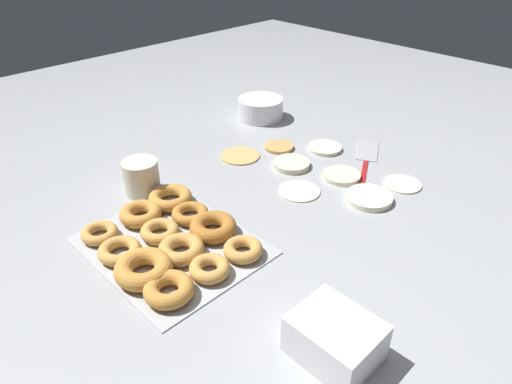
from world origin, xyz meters
TOP-DOWN VIEW (x-y plane):
  - ground_plane at (0.00, 0.00)m, footprint 3.00×3.00m
  - pancake_0 at (0.05, 0.15)m, footprint 0.10×0.10m
  - pancake_1 at (0.02, 0.01)m, footprint 0.11×0.11m
  - pancake_2 at (0.16, 0.10)m, footprint 0.12×0.12m
  - pancake_3 at (-0.09, 0.10)m, footprint 0.10×0.10m
  - pancake_4 at (-0.19, 0.15)m, footprint 0.09×0.09m
  - pancake_5 at (-0.09, 0.25)m, footprint 0.10×0.10m
  - pancake_6 at (0.18, 0.23)m, footprint 0.10×0.10m
  - pancake_7 at (-0.24, 0.03)m, footprint 0.12×0.12m
  - donut_tray at (-0.03, -0.36)m, footprint 0.37×0.31m
  - batter_bowl at (-0.40, 0.28)m, footprint 0.15×0.15m
  - container_stack at (0.38, -0.33)m, footprint 0.13×0.11m
  - paper_cup at (-0.27, -0.28)m, footprint 0.09×0.09m
  - spatula at (0.03, 0.30)m, footprint 0.18×0.28m

SIDE VIEW (x-z plane):
  - ground_plane at x=0.00m, z-range 0.00..0.00m
  - spatula at x=0.03m, z-range 0.00..0.01m
  - pancake_1 at x=0.02m, z-range 0.00..0.01m
  - pancake_6 at x=0.18m, z-range 0.00..0.01m
  - pancake_7 at x=-0.24m, z-range 0.00..0.01m
  - pancake_4 at x=-0.19m, z-range 0.00..0.01m
  - pancake_5 at x=-0.09m, z-range 0.00..0.01m
  - pancake_0 at x=0.05m, z-range 0.00..0.01m
  - pancake_2 at x=0.16m, z-range 0.00..0.01m
  - pancake_3 at x=-0.09m, z-range 0.00..0.02m
  - donut_tray at x=-0.03m, z-range 0.00..0.04m
  - batter_bowl at x=-0.40m, z-range 0.00..0.07m
  - container_stack at x=0.38m, z-range 0.00..0.08m
  - paper_cup at x=-0.27m, z-range 0.00..0.09m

